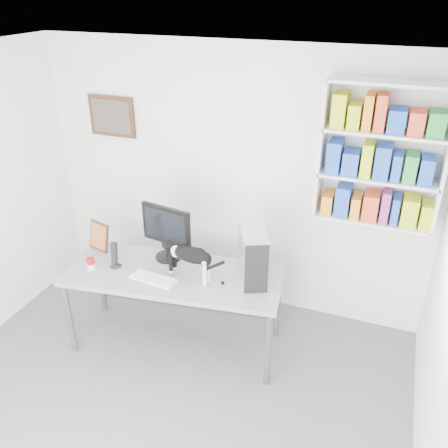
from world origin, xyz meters
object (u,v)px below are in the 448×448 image
(pc_tower, at_px, (253,255))
(leaning_print, at_px, (99,236))
(keyboard, at_px, (154,279))
(bookshelf, at_px, (381,156))
(speaker, at_px, (114,254))
(desk, at_px, (176,309))
(cat, at_px, (190,263))
(monitor, at_px, (167,232))
(soup_can, at_px, (91,264))

(pc_tower, distance_m, leaning_print, 1.54)
(keyboard, bearing_deg, bookshelf, 35.38)
(pc_tower, xyz_separation_m, speaker, (-1.23, -0.27, -0.11))
(bookshelf, height_order, desk, bookshelf)
(speaker, relative_size, leaning_print, 0.87)
(leaning_print, xyz_separation_m, cat, (1.04, -0.17, 0.03))
(monitor, bearing_deg, keyboard, -73.28)
(leaning_print, bearing_deg, soup_can, -54.98)
(desk, xyz_separation_m, cat, (0.19, -0.03, 0.58))
(leaning_print, bearing_deg, speaker, -21.17)
(keyboard, height_order, soup_can, soup_can)
(leaning_print, xyz_separation_m, soup_can, (0.13, -0.34, -0.09))
(pc_tower, bearing_deg, monitor, 152.69)
(pc_tower, xyz_separation_m, soup_can, (-1.41, -0.39, -0.18))
(desk, relative_size, soup_can, 17.67)
(monitor, xyz_separation_m, keyboard, (0.05, -0.39, -0.26))
(keyboard, distance_m, speaker, 0.46)
(monitor, distance_m, leaning_print, 0.71)
(desk, bearing_deg, pc_tower, 6.86)
(keyboard, bearing_deg, monitor, 102.33)
(bookshelf, xyz_separation_m, speaker, (-2.13, -0.92, -0.91))
(speaker, distance_m, leaning_print, 0.38)
(bookshelf, distance_m, speaker, 2.49)
(pc_tower, relative_size, soup_can, 4.25)
(pc_tower, relative_size, speaker, 1.86)
(speaker, relative_size, cat, 0.46)
(monitor, xyz_separation_m, soup_can, (-0.57, -0.42, -0.22))
(monitor, relative_size, cat, 0.99)
(leaning_print, relative_size, cat, 0.53)
(keyboard, xyz_separation_m, pc_tower, (0.79, 0.35, 0.22))
(soup_can, distance_m, cat, 0.94)
(monitor, bearing_deg, leaning_print, -163.80)
(monitor, bearing_deg, bookshelf, 28.53)
(pc_tower, height_order, leaning_print, pc_tower)
(monitor, distance_m, cat, 0.44)
(cat, bearing_deg, pc_tower, 29.24)
(speaker, xyz_separation_m, cat, (0.73, 0.06, 0.04))
(desk, xyz_separation_m, soup_can, (-0.73, -0.21, 0.46))
(monitor, height_order, pc_tower, monitor)
(speaker, xyz_separation_m, leaning_print, (-0.31, 0.22, 0.02))
(bookshelf, height_order, soup_can, bookshelf)
(bookshelf, xyz_separation_m, soup_can, (-2.32, -1.03, -0.98))
(bookshelf, bearing_deg, monitor, -160.74)
(cat, bearing_deg, bookshelf, 37.52)
(bookshelf, height_order, speaker, bookshelf)
(speaker, bearing_deg, soup_can, -145.77)
(monitor, xyz_separation_m, cat, (0.35, -0.25, -0.10))
(pc_tower, height_order, speaker, pc_tower)
(cat, bearing_deg, desk, 175.47)
(bookshelf, distance_m, monitor, 2.00)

